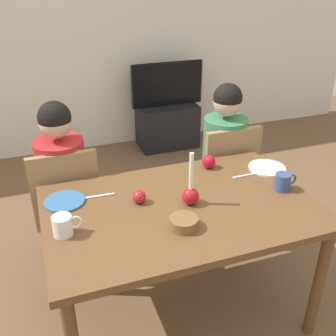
# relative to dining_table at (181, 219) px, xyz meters

# --- Properties ---
(ground_plane) EXTENTS (7.68, 7.68, 0.00)m
(ground_plane) POSITION_rel_dining_table_xyz_m (0.00, 0.00, -0.67)
(ground_plane) COLOR brown
(back_wall) EXTENTS (6.40, 0.10, 2.60)m
(back_wall) POSITION_rel_dining_table_xyz_m (0.00, 2.60, 0.63)
(back_wall) COLOR silver
(back_wall) RESTS_ON ground
(dining_table) EXTENTS (1.40, 0.90, 0.75)m
(dining_table) POSITION_rel_dining_table_xyz_m (0.00, 0.00, 0.00)
(dining_table) COLOR brown
(dining_table) RESTS_ON ground
(chair_left) EXTENTS (0.40, 0.40, 0.90)m
(chair_left) POSITION_rel_dining_table_xyz_m (-0.54, 0.61, -0.15)
(chair_left) COLOR #99754C
(chair_left) RESTS_ON ground
(chair_right) EXTENTS (0.40, 0.40, 0.90)m
(chair_right) POSITION_rel_dining_table_xyz_m (0.57, 0.61, -0.15)
(chair_right) COLOR #99754C
(chair_right) RESTS_ON ground
(person_left_child) EXTENTS (0.30, 0.30, 1.17)m
(person_left_child) POSITION_rel_dining_table_xyz_m (-0.54, 0.64, -0.10)
(person_left_child) COLOR #33384C
(person_left_child) RESTS_ON ground
(person_right_child) EXTENTS (0.30, 0.30, 1.17)m
(person_right_child) POSITION_rel_dining_table_xyz_m (0.57, 0.64, -0.10)
(person_right_child) COLOR #33384C
(person_right_child) RESTS_ON ground
(tv_stand) EXTENTS (0.64, 0.40, 0.48)m
(tv_stand) POSITION_rel_dining_table_xyz_m (0.73, 2.30, -0.43)
(tv_stand) COLOR black
(tv_stand) RESTS_ON ground
(tv) EXTENTS (0.79, 0.05, 0.46)m
(tv) POSITION_rel_dining_table_xyz_m (0.73, 2.30, 0.04)
(tv) COLOR black
(tv) RESTS_ON tv_stand
(candle_centerpiece) EXTENTS (0.09, 0.09, 0.29)m
(candle_centerpiece) POSITION_rel_dining_table_xyz_m (0.05, 0.00, 0.15)
(candle_centerpiece) COLOR red
(candle_centerpiece) RESTS_ON dining_table
(plate_left) EXTENTS (0.21, 0.21, 0.01)m
(plate_left) POSITION_rel_dining_table_xyz_m (-0.57, 0.23, 0.09)
(plate_left) COLOR teal
(plate_left) RESTS_ON dining_table
(plate_right) EXTENTS (0.22, 0.22, 0.01)m
(plate_right) POSITION_rel_dining_table_xyz_m (0.64, 0.20, 0.09)
(plate_right) COLOR white
(plate_right) RESTS_ON dining_table
(mug_left) EXTENTS (0.14, 0.09, 0.10)m
(mug_left) POSITION_rel_dining_table_xyz_m (-0.60, -0.05, 0.13)
(mug_left) COLOR white
(mug_left) RESTS_ON dining_table
(mug_right) EXTENTS (0.13, 0.09, 0.10)m
(mug_right) POSITION_rel_dining_table_xyz_m (0.59, -0.04, 0.13)
(mug_right) COLOR #33477F
(mug_right) RESTS_ON dining_table
(fork_left) EXTENTS (0.18, 0.02, 0.01)m
(fork_left) POSITION_rel_dining_table_xyz_m (-0.39, 0.23, 0.09)
(fork_left) COLOR silver
(fork_left) RESTS_ON dining_table
(fork_right) EXTENTS (0.18, 0.01, 0.01)m
(fork_right) POSITION_rel_dining_table_xyz_m (0.48, 0.16, 0.09)
(fork_right) COLOR silver
(fork_right) RESTS_ON dining_table
(bowl_walnuts) EXTENTS (0.14, 0.14, 0.05)m
(bowl_walnuts) POSITION_rel_dining_table_xyz_m (-0.06, -0.18, 0.11)
(bowl_walnuts) COLOR brown
(bowl_walnuts) RESTS_ON dining_table
(apple_near_candle) EXTENTS (0.08, 0.08, 0.08)m
(apple_near_candle) POSITION_rel_dining_table_xyz_m (0.31, 0.34, 0.12)
(apple_near_candle) COLOR #B11022
(apple_near_candle) RESTS_ON dining_table
(apple_by_left_plate) EXTENTS (0.07, 0.07, 0.07)m
(apple_by_left_plate) POSITION_rel_dining_table_xyz_m (-0.20, 0.10, 0.12)
(apple_by_left_plate) COLOR #AE1C22
(apple_by_left_plate) RESTS_ON dining_table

